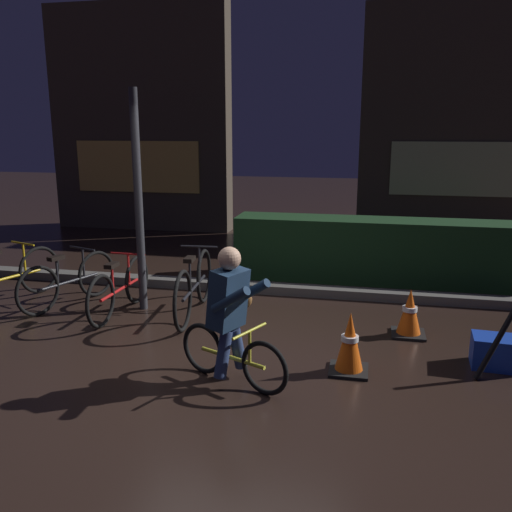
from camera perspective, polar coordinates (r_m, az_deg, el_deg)
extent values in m
plane|color=black|center=(5.51, -3.39, -10.48)|extent=(40.00, 40.00, 0.00)
cube|color=#56544F|center=(7.50, 1.05, -3.40)|extent=(12.00, 0.24, 0.12)
cube|color=#19381C|center=(8.15, 14.82, 0.46)|extent=(4.80, 0.70, 0.93)
cube|color=#42382D|center=(12.40, -12.13, 13.87)|extent=(4.00, 0.50, 4.79)
cube|color=#E5B751|center=(12.18, -12.41, 9.20)|extent=(2.80, 0.04, 1.10)
cube|color=#42382D|center=(12.20, 21.68, 13.04)|extent=(4.42, 0.50, 4.69)
cube|color=#BFCC8C|center=(11.96, 21.49, 8.52)|extent=(3.09, 0.04, 1.10)
cylinder|color=#2D2D33|center=(6.70, -12.30, 5.50)|extent=(0.10, 0.10, 2.68)
torus|color=black|center=(7.99, -21.88, -1.35)|extent=(0.25, 0.63, 0.65)
cylinder|color=gold|center=(7.72, -24.72, -2.12)|extent=(0.35, 0.93, 0.04)
cylinder|color=gold|center=(7.82, -23.27, -0.24)|extent=(0.03, 0.03, 0.41)
cylinder|color=gold|center=(7.78, -23.41, 1.22)|extent=(0.44, 0.17, 0.02)
torus|color=black|center=(7.58, -16.48, -1.81)|extent=(0.25, 0.60, 0.62)
torus|color=black|center=(7.03, -22.05, -3.44)|extent=(0.25, 0.60, 0.62)
cylinder|color=black|center=(7.30, -19.16, -2.59)|extent=(0.34, 0.88, 0.04)
cylinder|color=black|center=(7.16, -20.26, -1.55)|extent=(0.03, 0.03, 0.35)
cube|color=black|center=(7.12, -20.37, -0.20)|extent=(0.16, 0.22, 0.05)
cylinder|color=black|center=(7.40, -17.77, -0.70)|extent=(0.03, 0.03, 0.39)
cylinder|color=black|center=(7.36, -17.88, 0.77)|extent=(0.44, 0.18, 0.02)
torus|color=black|center=(7.17, -12.47, -2.44)|extent=(0.06, 0.62, 0.62)
torus|color=black|center=(6.39, -16.08, -4.59)|extent=(0.06, 0.62, 0.62)
cylinder|color=#B21919|center=(6.78, -14.17, -3.46)|extent=(0.06, 0.92, 0.04)
cylinder|color=#B21919|center=(6.59, -14.90, -2.40)|extent=(0.03, 0.03, 0.35)
cube|color=black|center=(6.55, -14.99, -0.95)|extent=(0.11, 0.20, 0.05)
cylinder|color=#B21919|center=(6.94, -13.29, -1.34)|extent=(0.03, 0.03, 0.39)
cylinder|color=#B21919|center=(6.90, -13.38, 0.22)|extent=(0.46, 0.04, 0.02)
torus|color=black|center=(7.05, -5.50, -2.10)|extent=(0.10, 0.70, 0.70)
torus|color=black|center=(6.08, -7.74, -4.71)|extent=(0.10, 0.70, 0.70)
cylinder|color=black|center=(6.56, -6.54, -3.31)|extent=(0.12, 1.05, 0.04)
cylinder|color=black|center=(6.34, -6.99, -2.08)|extent=(0.03, 0.03, 0.39)
cube|color=black|center=(6.29, -7.04, -0.35)|extent=(0.11, 0.21, 0.05)
cylinder|color=black|center=(6.77, -6.00, -0.82)|extent=(0.03, 0.03, 0.44)
cylinder|color=black|center=(6.72, -6.04, 1.00)|extent=(0.46, 0.06, 0.02)
cube|color=black|center=(5.24, 9.74, -11.78)|extent=(0.36, 0.36, 0.03)
cone|color=#EA560F|center=(5.12, 9.87, -8.83)|extent=(0.26, 0.26, 0.55)
cylinder|color=white|center=(5.11, 9.88, -8.54)|extent=(0.16, 0.16, 0.05)
cube|color=black|center=(6.24, 15.76, -7.90)|extent=(0.36, 0.36, 0.03)
cone|color=#EA560F|center=(6.15, 15.92, -5.61)|extent=(0.26, 0.26, 0.50)
cylinder|color=white|center=(6.14, 15.93, -5.39)|extent=(0.16, 0.16, 0.05)
cube|color=#193DB7|center=(5.69, 24.00, -9.24)|extent=(0.46, 0.35, 0.30)
torus|color=black|center=(4.67, 0.90, -11.75)|extent=(0.46, 0.24, 0.48)
torus|color=black|center=(5.08, -5.64, -9.68)|extent=(0.46, 0.24, 0.48)
cylinder|color=gold|center=(4.87, -2.52, -10.69)|extent=(0.65, 0.33, 0.04)
cylinder|color=gold|center=(4.89, -3.67, -8.91)|extent=(0.03, 0.03, 0.26)
cube|color=black|center=(4.84, -3.69, -7.46)|extent=(0.22, 0.17, 0.05)
cylinder|color=gold|center=(4.70, -0.68, -9.62)|extent=(0.03, 0.03, 0.30)
cylinder|color=gold|center=(4.64, -0.69, -7.93)|extent=(0.21, 0.43, 0.02)
cylinder|color=navy|center=(4.93, -1.96, -9.62)|extent=(0.19, 0.23, 0.42)
cylinder|color=navy|center=(4.78, -3.49, -10.36)|extent=(0.19, 0.23, 0.42)
cube|color=#192D47|center=(4.70, -2.97, -4.49)|extent=(0.37, 0.40, 0.54)
sphere|color=tan|center=(4.59, -2.83, -0.25)|extent=(0.20, 0.20, 0.20)
cylinder|color=#192D47|center=(4.70, -0.57, -3.81)|extent=(0.39, 0.24, 0.29)
cylinder|color=#192D47|center=(4.49, -2.74, -4.65)|extent=(0.39, 0.24, 0.29)
ellipsoid|color=brown|center=(4.89, -2.00, -4.35)|extent=(0.36, 0.28, 0.24)
cylinder|color=black|center=(5.37, 24.26, -7.88)|extent=(0.42, 0.23, 0.78)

